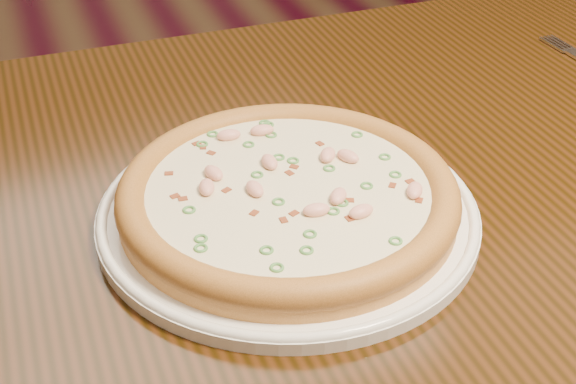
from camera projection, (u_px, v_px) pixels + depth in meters
name	position (u px, v px, depth m)	size (l,w,h in m)	color
hero_table	(376.00, 245.00, 0.87)	(1.20, 0.80, 0.75)	black
plate	(288.00, 211.00, 0.73)	(0.35, 0.35, 0.02)	white
pizza	(288.00, 195.00, 0.72)	(0.31, 0.31, 0.03)	tan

